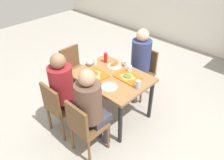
# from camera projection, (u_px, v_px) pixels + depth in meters

# --- Properties ---
(ground_plane) EXTENTS (10.00, 10.00, 0.02)m
(ground_plane) POSITION_uv_depth(u_px,v_px,m) (112.00, 113.00, 3.69)
(ground_plane) COLOR #9E998E
(main_table) EXTENTS (1.10, 0.82, 0.74)m
(main_table) POSITION_uv_depth(u_px,v_px,m) (112.00, 81.00, 3.33)
(main_table) COLOR olive
(main_table) RESTS_ON ground_plane
(chair_near_left) EXTENTS (0.40, 0.40, 0.85)m
(chair_near_left) POSITION_uv_depth(u_px,v_px,m) (58.00, 105.00, 3.09)
(chair_near_left) COLOR brown
(chair_near_left) RESTS_ON ground_plane
(chair_near_right) EXTENTS (0.40, 0.40, 0.85)m
(chair_near_right) POSITION_uv_depth(u_px,v_px,m) (84.00, 125.00, 2.77)
(chair_near_right) COLOR brown
(chair_near_right) RESTS_ON ground_plane
(chair_far_side) EXTENTS (0.40, 0.40, 0.85)m
(chair_far_side) POSITION_uv_depth(u_px,v_px,m) (143.00, 69.00, 3.88)
(chair_far_side) COLOR brown
(chair_far_side) RESTS_ON ground_plane
(chair_left_end) EXTENTS (0.40, 0.40, 0.85)m
(chair_left_end) POSITION_uv_depth(u_px,v_px,m) (74.00, 67.00, 3.94)
(chair_left_end) COLOR brown
(chair_left_end) RESTS_ON ground_plane
(person_in_red) EXTENTS (0.32, 0.42, 1.26)m
(person_in_red) POSITION_uv_depth(u_px,v_px,m) (64.00, 87.00, 3.03)
(person_in_red) COLOR #383842
(person_in_red) RESTS_ON ground_plane
(person_in_brown_jacket) EXTENTS (0.32, 0.42, 1.26)m
(person_in_brown_jacket) POSITION_uv_depth(u_px,v_px,m) (91.00, 105.00, 2.72)
(person_in_brown_jacket) COLOR #383842
(person_in_brown_jacket) RESTS_ON ground_plane
(person_far_side) EXTENTS (0.32, 0.42, 1.26)m
(person_far_side) POSITION_uv_depth(u_px,v_px,m) (139.00, 60.00, 3.66)
(person_far_side) COLOR #383842
(person_far_side) RESTS_ON ground_plane
(tray_red_near) EXTENTS (0.39, 0.30, 0.02)m
(tray_red_near) POSITION_uv_depth(u_px,v_px,m) (96.00, 74.00, 3.29)
(tray_red_near) COLOR #D85914
(tray_red_near) RESTS_ON main_table
(tray_red_far) EXTENTS (0.36, 0.27, 0.02)m
(tray_red_far) POSITION_uv_depth(u_px,v_px,m) (127.00, 77.00, 3.23)
(tray_red_far) COLOR #D85914
(tray_red_far) RESTS_ON main_table
(paper_plate_center) EXTENTS (0.22, 0.22, 0.01)m
(paper_plate_center) POSITION_uv_depth(u_px,v_px,m) (114.00, 66.00, 3.50)
(paper_plate_center) COLOR white
(paper_plate_center) RESTS_ON main_table
(paper_plate_near_edge) EXTENTS (0.22, 0.22, 0.01)m
(paper_plate_near_edge) POSITION_uv_depth(u_px,v_px,m) (109.00, 87.00, 3.04)
(paper_plate_near_edge) COLOR white
(paper_plate_near_edge) RESTS_ON main_table
(pizza_slice_a) EXTENTS (0.25, 0.20, 0.02)m
(pizza_slice_a) POSITION_uv_depth(u_px,v_px,m) (94.00, 73.00, 3.28)
(pizza_slice_a) COLOR tan
(pizza_slice_a) RESTS_ON tray_red_near
(pizza_slice_b) EXTENTS (0.22, 0.20, 0.02)m
(pizza_slice_b) POSITION_uv_depth(u_px,v_px,m) (128.00, 76.00, 3.22)
(pizza_slice_b) COLOR #C68C47
(pizza_slice_b) RESTS_ON tray_red_far
(pizza_slice_c) EXTENTS (0.14, 0.24, 0.02)m
(pizza_slice_c) POSITION_uv_depth(u_px,v_px,m) (114.00, 64.00, 3.52)
(pizza_slice_c) COLOR #DBAD60
(pizza_slice_c) RESTS_ON paper_plate_center
(plastic_cup_a) EXTENTS (0.07, 0.07, 0.10)m
(plastic_cup_a) POSITION_uv_depth(u_px,v_px,m) (126.00, 64.00, 3.47)
(plastic_cup_a) COLOR white
(plastic_cup_a) RESTS_ON main_table
(plastic_cup_b) EXTENTS (0.07, 0.07, 0.10)m
(plastic_cup_b) POSITION_uv_depth(u_px,v_px,m) (96.00, 84.00, 3.02)
(plastic_cup_b) COLOR white
(plastic_cup_b) RESTS_ON main_table
(plastic_cup_c) EXTENTS (0.07, 0.07, 0.10)m
(plastic_cup_c) POSITION_uv_depth(u_px,v_px,m) (95.00, 61.00, 3.53)
(plastic_cup_c) COLOR white
(plastic_cup_c) RESTS_ON main_table
(plastic_cup_d) EXTENTS (0.07, 0.07, 0.10)m
(plastic_cup_d) POSITION_uv_depth(u_px,v_px,m) (130.00, 69.00, 3.34)
(plastic_cup_d) COLOR white
(plastic_cup_d) RESTS_ON main_table
(soda_can) EXTENTS (0.07, 0.07, 0.12)m
(soda_can) POSITION_uv_depth(u_px,v_px,m) (138.00, 85.00, 2.99)
(soda_can) COLOR #B7BCC6
(soda_can) RESTS_ON main_table
(condiment_bottle) EXTENTS (0.06, 0.06, 0.16)m
(condiment_bottle) POSITION_uv_depth(u_px,v_px,m) (106.00, 58.00, 3.57)
(condiment_bottle) COLOR red
(condiment_bottle) RESTS_ON main_table
(foil_bundle) EXTENTS (0.10, 0.10, 0.10)m
(foil_bundle) POSITION_uv_depth(u_px,v_px,m) (90.00, 63.00, 3.50)
(foil_bundle) COLOR silver
(foil_bundle) RESTS_ON main_table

